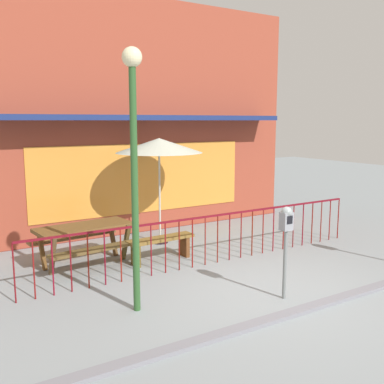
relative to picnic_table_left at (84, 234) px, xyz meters
The scene contains 9 objects.
ground 3.75m from the picnic_table_left, 55.31° to the right, with size 40.00×40.00×0.00m, color gray.
pub_storefront 3.64m from the picnic_table_left, 43.34° to the left, with size 8.60×1.27×5.66m.
patio_fence_front 2.45m from the picnic_table_left, 30.47° to the right, with size 7.25×0.04×0.97m.
picnic_table_left is the anchor object (origin of this frame).
patio_umbrella 2.60m from the picnic_table_left, 17.82° to the left, with size 1.93×1.93×2.38m.
patio_bench 1.49m from the picnic_table_left, 22.52° to the right, with size 1.41×0.39×0.48m.
parking_meter_far 3.92m from the picnic_table_left, 56.90° to the right, with size 0.18×0.17×1.47m.
street_lamp 3.06m from the picnic_table_left, 90.60° to the right, with size 0.28×0.28×3.75m.
curb_edge 4.35m from the picnic_table_left, 60.72° to the right, with size 12.04×0.20×0.11m, color gray.
Camera 1 is at (-4.69, -5.08, 2.76)m, focal length 41.50 mm.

